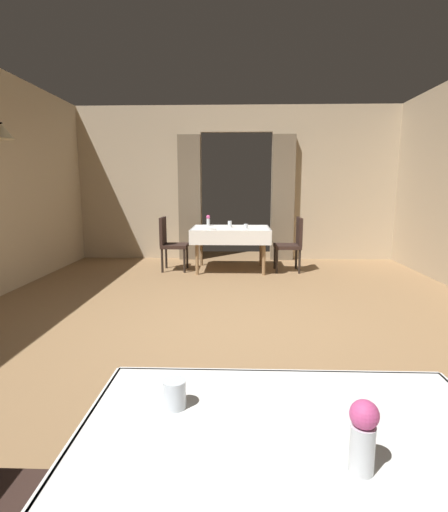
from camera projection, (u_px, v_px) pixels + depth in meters
name	position (u px, v px, depth m)	size (l,w,h in m)	color
ground	(234.00, 331.00, 3.97)	(10.08, 10.08, 0.00)	olive
wall_back	(236.00, 184.00, 7.82)	(6.40, 0.27, 3.00)	tan
dining_table_near	(293.00, 483.00, 1.07)	(1.23, 0.91, 0.75)	olive
dining_table_mid	(231.00, 232.00, 6.82)	(1.34, 1.03, 0.75)	olive
chair_mid_left	(170.00, 241.00, 6.81)	(0.44, 0.44, 0.93)	black
chair_mid_right	(292.00, 242.00, 6.74)	(0.44, 0.44, 0.93)	black
flower_vase_near	(363.00, 434.00, 0.94)	(0.07, 0.07, 0.19)	silver
glass_near_c	(175.00, 394.00, 1.23)	(0.07, 0.07, 0.09)	silver
flower_vase_mid	(208.00, 220.00, 7.10)	(0.07, 0.07, 0.19)	silver
glass_mid_b	(230.00, 224.00, 6.81)	(0.07, 0.07, 0.11)	silver
glass_mid_c	(246.00, 226.00, 6.54)	(0.07, 0.07, 0.09)	silver
plate_mid_d	(210.00, 229.00, 6.47)	(0.20, 0.20, 0.01)	white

